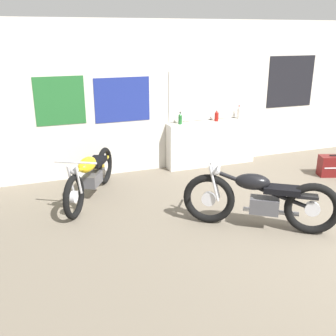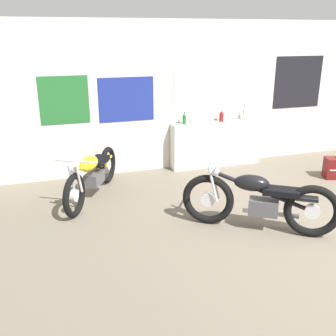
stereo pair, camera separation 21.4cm
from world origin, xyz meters
name	(u,v)px [view 2 (the right image)]	position (x,y,z in m)	size (l,w,h in m)	color
wall_back	(232,94)	(-0.01, 3.60, 1.40)	(10.00, 0.07, 2.80)	silver
sill_counter	(216,144)	(-0.41, 3.42, 0.45)	(1.84, 0.28, 0.90)	silver
bottle_leftmost	(184,119)	(-1.09, 3.42, 1.00)	(0.07, 0.07, 0.24)	#23662D
bottle_left_center	(221,116)	(-0.32, 3.42, 1.00)	(0.08, 0.08, 0.23)	maroon
bottle_center	(244,113)	(0.20, 3.45, 1.02)	(0.06, 0.06, 0.28)	#B7B2A8
motorcycle_yellow	(92,174)	(-3.00, 2.54, 0.40)	(1.12, 1.84, 0.82)	black
motorcycle_black	(259,201)	(-1.02, 0.72, 0.43)	(1.80, 1.27, 0.90)	black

